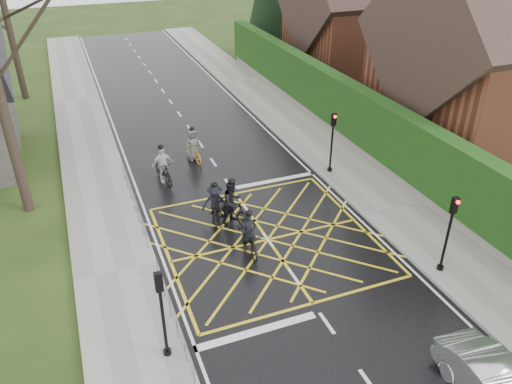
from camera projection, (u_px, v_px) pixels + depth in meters
ground at (268, 240)px, 20.17m from camera, size 120.00×120.00×0.00m
road at (268, 240)px, 20.16m from camera, size 9.00×80.00×0.01m
sidewalk_right at (393, 210)px, 22.02m from camera, size 3.00×80.00×0.15m
sidewalk_left at (117, 273)px, 18.24m from camera, size 3.00×80.00×0.15m
stone_wall at (357, 145)px, 27.27m from camera, size 0.50×38.00×0.70m
hedge at (360, 115)px, 26.40m from camera, size 0.90×38.00×2.80m
house_near at (504, 62)px, 25.68m from camera, size 11.80×9.80×11.30m
house_far at (359, 19)px, 37.17m from camera, size 9.80×8.80×10.30m
railing_south at (173, 312)px, 15.49m from camera, size 0.05×5.04×1.03m
railing_north at (133, 197)px, 21.54m from camera, size 0.05×6.04×1.03m
traffic_light_ne at (332, 143)px, 24.33m from camera, size 0.24×0.31×3.21m
traffic_light_se at (448, 235)px, 17.55m from camera, size 0.24×0.31×3.21m
traffic_light_sw at (163, 316)px, 14.10m from camera, size 0.24×0.31×3.21m
cyclist_rear at (249, 239)px, 19.18m from camera, size 0.79×1.95×1.86m
cyclist_back at (233, 206)px, 20.92m from camera, size 1.38×2.15×2.09m
cyclist_mid at (216, 207)px, 21.00m from camera, size 1.25×2.05×1.89m
cyclist_front at (163, 168)px, 24.03m from camera, size 1.13×2.05×1.98m
cyclist_lead at (193, 149)px, 26.18m from camera, size 0.92×1.99×1.86m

